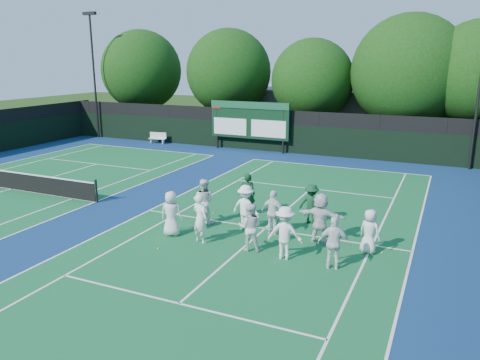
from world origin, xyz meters
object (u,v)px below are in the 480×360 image
at_px(tennis_net, 10,180).
at_px(bench, 158,138).
at_px(coach_left, 247,194).
at_px(scoreboard, 249,121).

xyz_separation_m(tennis_net, bench, (-0.77, 14.36, -0.02)).
height_order(bench, coach_left, coach_left).
bearing_deg(tennis_net, coach_left, 5.90).
distance_m(tennis_net, bench, 14.38).
bearing_deg(scoreboard, tennis_net, -115.60).
height_order(tennis_net, bench, tennis_net).
relative_size(scoreboard, coach_left, 3.29).
relative_size(bench, coach_left, 0.78).
distance_m(scoreboard, bench, 7.95).
distance_m(tennis_net, coach_left, 12.74).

